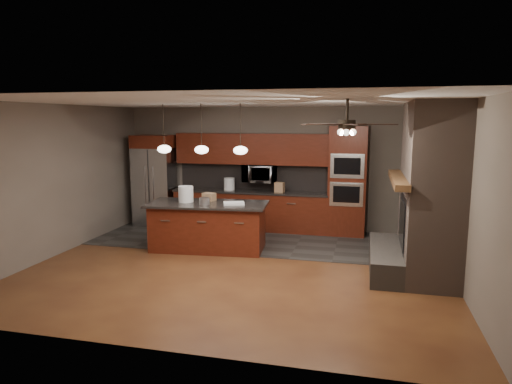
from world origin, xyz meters
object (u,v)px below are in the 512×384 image
(refrigerator, at_px, (156,180))
(counter_bucket, at_px, (229,184))
(kitchen_island, at_px, (208,226))
(counter_box, at_px, (280,187))
(paint_tray, at_px, (234,203))
(oven_tower, at_px, (347,181))
(white_bucket, at_px, (186,194))
(paint_can, at_px, (204,201))
(microwave, at_px, (259,173))
(cardboard_box, at_px, (209,197))

(refrigerator, xyz_separation_m, counter_bucket, (1.81, 0.08, -0.03))
(kitchen_island, relative_size, counter_box, 10.62)
(kitchen_island, bearing_deg, paint_tray, -5.89)
(refrigerator, distance_m, paint_tray, 3.01)
(oven_tower, bearing_deg, counter_box, -178.36)
(counter_box, bearing_deg, refrigerator, -171.04)
(white_bucket, relative_size, counter_box, 1.39)
(white_bucket, bearing_deg, counter_bucket, 79.24)
(counter_bucket, bearing_deg, paint_can, -86.91)
(oven_tower, height_order, counter_bucket, oven_tower)
(microwave, bearing_deg, white_bucket, -119.55)
(kitchen_island, bearing_deg, paint_can, -96.71)
(paint_can, height_order, counter_bucket, counter_bucket)
(oven_tower, relative_size, counter_bucket, 8.46)
(oven_tower, bearing_deg, paint_can, -142.65)
(paint_tray, bearing_deg, counter_box, 53.30)
(paint_can, relative_size, counter_bucket, 0.70)
(white_bucket, height_order, cardboard_box, white_bucket)
(paint_tray, height_order, counter_box, counter_box)
(microwave, relative_size, paint_can, 3.69)
(white_bucket, height_order, paint_tray, white_bucket)
(paint_can, height_order, counter_box, counter_box)
(kitchen_island, distance_m, cardboard_box, 0.60)
(counter_bucket, bearing_deg, microwave, 4.06)
(cardboard_box, bearing_deg, counter_box, 69.87)
(refrigerator, distance_m, kitchen_island, 2.66)
(white_bucket, height_order, paint_can, white_bucket)
(kitchen_island, relative_size, cardboard_box, 9.95)
(oven_tower, xyz_separation_m, counter_box, (-1.49, -0.04, -0.18))
(oven_tower, bearing_deg, paint_tray, -138.45)
(paint_can, bearing_deg, refrigerator, 135.45)
(oven_tower, xyz_separation_m, white_bucket, (-3.02, -1.78, -0.12))
(counter_bucket, bearing_deg, paint_tray, -70.52)
(refrigerator, relative_size, counter_bucket, 7.64)
(white_bucket, relative_size, counter_bucket, 1.11)
(white_bucket, bearing_deg, counter_box, 48.65)
(kitchen_island, relative_size, paint_can, 12.00)
(paint_can, height_order, paint_tray, paint_can)
(paint_can, distance_m, counter_box, 2.21)
(white_bucket, bearing_deg, microwave, 60.45)
(oven_tower, xyz_separation_m, paint_tray, (-2.04, -1.81, -0.25))
(microwave, xyz_separation_m, counter_bucket, (-0.70, -0.05, -0.26))
(microwave, height_order, cardboard_box, microwave)
(oven_tower, distance_m, paint_can, 3.24)
(refrigerator, xyz_separation_m, counter_box, (3.01, 0.03, -0.06))
(white_bucket, bearing_deg, paint_can, -21.77)
(microwave, relative_size, counter_bucket, 2.60)
(cardboard_box, xyz_separation_m, counter_bucket, (-0.05, 1.54, 0.04))
(oven_tower, bearing_deg, kitchen_island, -144.98)
(kitchen_island, bearing_deg, microwave, 67.04)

